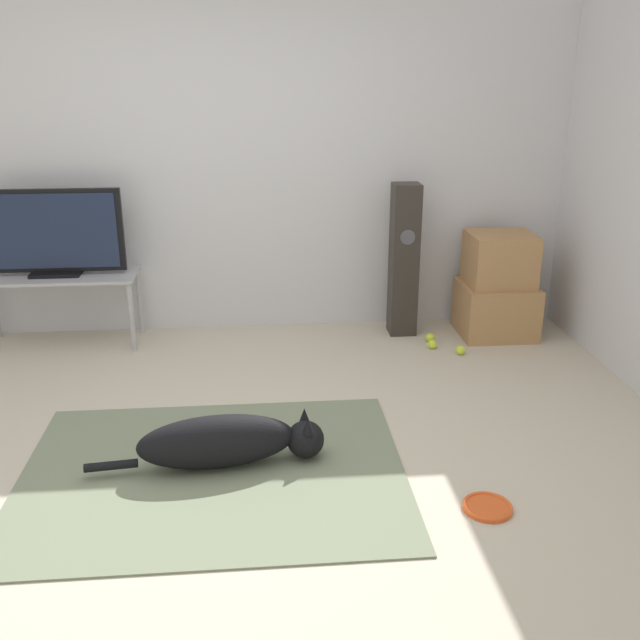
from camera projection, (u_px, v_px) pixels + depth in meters
The scene contains 13 objects.
ground_plane at pixel (218, 465), 3.65m from camera, with size 12.00×12.00×0.00m, color #BCB29E.
wall_back at pixel (223, 161), 5.19m from camera, with size 8.00×0.06×2.55m.
area_rug at pixel (214, 472), 3.57m from camera, with size 1.92×1.49×0.01m.
dog at pixel (229, 441), 3.59m from camera, with size 1.20×0.32×0.28m.
frisbee at pixel (487, 507), 3.28m from camera, with size 0.23×0.23×0.03m.
cardboard_box_lower at pixel (496, 309), 5.38m from camera, with size 0.54×0.50×0.39m.
cardboard_box_upper at pixel (500, 259), 5.26m from camera, with size 0.47×0.43×0.38m.
floor_speaker at pixel (404, 260), 5.28m from camera, with size 0.20×0.20×1.14m.
tv_stand at pixel (58, 284), 5.09m from camera, with size 1.12×0.44×0.52m.
tv at pixel (52, 234), 4.97m from camera, with size 0.99×0.20×0.61m.
tennis_ball_by_boxes at pixel (460, 350), 5.03m from camera, with size 0.07×0.07×0.07m.
tennis_ball_near_speaker at pixel (430, 338), 5.27m from camera, with size 0.07×0.07×0.07m.
tennis_ball_loose_on_carpet at pixel (432, 344), 5.14m from camera, with size 0.07×0.07×0.07m.
Camera 1 is at (0.23, -3.22, 1.93)m, focal length 40.00 mm.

